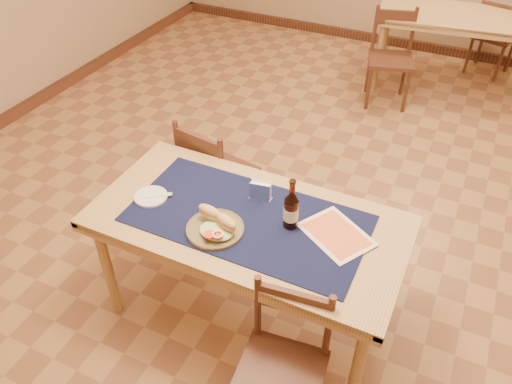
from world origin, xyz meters
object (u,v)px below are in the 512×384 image
at_px(chair_main_far, 215,175).
at_px(back_table, 459,23).
at_px(beer_bottle, 291,210).
at_px(sandwich_plate, 216,227).
at_px(main_table, 248,230).
at_px(napkin_holder, 260,191).
at_px(chair_main_near, 282,366).

bearing_deg(chair_main_far, back_table, 69.25).
height_order(back_table, beer_bottle, beer_bottle).
relative_size(chair_main_far, sandwich_plate, 3.04).
xyz_separation_m(main_table, beer_bottle, (0.22, 0.04, 0.19)).
relative_size(main_table, napkin_holder, 12.84).
height_order(beer_bottle, napkin_holder, beer_bottle).
relative_size(main_table, beer_bottle, 5.71).
distance_m(back_table, beer_bottle, 3.44).
bearing_deg(chair_main_far, sandwich_plate, -59.61).
relative_size(chair_main_far, beer_bottle, 3.12).
xyz_separation_m(main_table, chair_main_near, (0.42, -0.50, -0.24)).
bearing_deg(main_table, chair_main_near, -50.25).
distance_m(back_table, chair_main_near, 3.97).
bearing_deg(beer_bottle, sandwich_plate, -148.09).
xyz_separation_m(chair_main_near, sandwich_plate, (-0.51, 0.35, 0.36)).
height_order(main_table, sandwich_plate, sandwich_plate).
xyz_separation_m(chair_main_near, napkin_holder, (-0.42, 0.67, 0.38)).
bearing_deg(beer_bottle, chair_main_near, -69.66).
xyz_separation_m(sandwich_plate, beer_bottle, (0.31, 0.19, 0.07)).
xyz_separation_m(back_table, napkin_holder, (-0.57, -3.29, 0.14)).
relative_size(sandwich_plate, beer_bottle, 1.03).
bearing_deg(napkin_holder, sandwich_plate, -105.83).
bearing_deg(main_table, napkin_holder, 91.82).
relative_size(sandwich_plate, napkin_holder, 2.31).
bearing_deg(main_table, back_table, 80.72).
distance_m(back_table, napkin_holder, 3.35).
distance_m(chair_main_near, beer_bottle, 0.72).
relative_size(back_table, sandwich_plate, 5.53).
distance_m(chair_main_far, sandwich_plate, 0.91).
height_order(main_table, napkin_holder, napkin_holder).
height_order(back_table, napkin_holder, napkin_holder).
relative_size(back_table, napkin_holder, 12.79).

